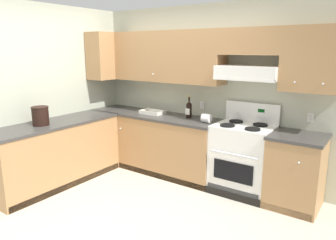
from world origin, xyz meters
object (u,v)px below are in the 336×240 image
Objects in this scene: stove at (242,158)px; bowl at (152,113)px; paper_towel_roll at (206,118)px; wine_bottle at (189,109)px; bucket at (40,115)px.

bowl is at bearing 179.88° from stove.
bowl is 1.00m from paper_towel_roll.
wine_bottle is 0.92× the size of bowl.
paper_towel_roll is (-0.53, -0.05, 0.49)m from stove.
bowl is (-1.53, 0.00, 0.45)m from stove.
wine_bottle is 1.34× the size of bucket.
wine_bottle is at bearing 6.72° from bowl.
bowl is at bearing -173.28° from wine_bottle.
wine_bottle is 0.65m from bowl.
bucket is 2.02× the size of paper_towel_roll.
wine_bottle reaches higher than paper_towel_roll.
bowl is 1.66m from bucket.
paper_towel_roll is at bearing -3.33° from bowl.
stove is 4.75× the size of bucket.
stove reaches higher than paper_towel_roll.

